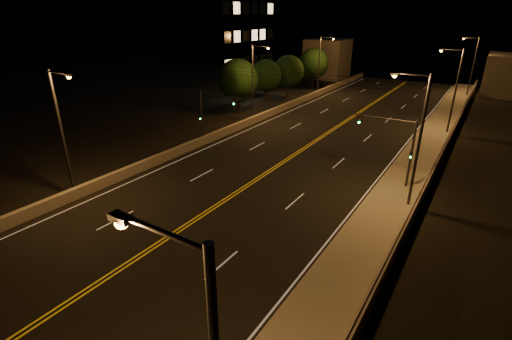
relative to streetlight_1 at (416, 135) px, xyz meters
The scene contains 22 objects.
road 13.09m from the streetlight_1, 165.51° to the right, with size 18.00×120.00×0.02m, color black.
sidewalk 6.13m from the streetlight_1, 103.76° to the right, with size 3.60×120.00×0.30m, color gray.
curb 6.67m from the streetlight_1, 131.10° to the right, with size 0.14×120.00×0.15m, color gray.
parapet_wall 5.60m from the streetlight_1, 72.84° to the right, with size 0.30×120.00×1.00m, color gray.
jersey_barrier 21.99m from the streetlight_1, behind, with size 0.45×120.00×0.87m, color gray.
distant_building_right 51.07m from the streetlight_1, 84.41° to the left, with size 6.00×10.00×6.68m, color #6E675C.
distant_building_left 58.74m from the streetlight_1, 117.96° to the left, with size 8.00×8.00×7.96m, color #6E675C.
parapet_rail 5.17m from the streetlight_1, 72.84° to the right, with size 0.06×0.06×120.00m, color black.
lane_markings 13.10m from the streetlight_1, 165.18° to the right, with size 17.32×116.00×0.00m.
streetlight_1 is the anchor object (origin of this frame).
streetlight_2 20.80m from the streetlight_1, 90.00° to the left, with size 2.55×0.28×9.48m.
streetlight_3 45.70m from the streetlight_1, 90.00° to the left, with size 2.55×0.28×9.48m.
streetlight_4 24.45m from the streetlight_1, 151.37° to the right, with size 2.55×0.28×9.48m.
streetlight_5 25.32m from the streetlight_1, 147.93° to the left, with size 2.55×0.28×9.48m.
streetlight_6 40.20m from the streetlight_1, 122.27° to the left, with size 2.55×0.28×9.48m.
traffic_signal_right 3.86m from the streetlight_1, 117.55° to the left, with size 5.11×0.31×5.68m.
traffic_signal_left 20.59m from the streetlight_1, behind, with size 5.11×0.31×5.68m.
overhead_wires 13.39m from the streetlight_1, 150.51° to the left, with size 22.00×0.03×0.83m.
tree_0 30.38m from the streetlight_1, 148.10° to the left, with size 5.46×5.46×7.40m.
tree_1 35.58m from the streetlight_1, 137.34° to the left, with size 4.81×4.81×6.52m.
tree_2 38.35m from the streetlight_1, 130.55° to the left, with size 5.02×5.02×6.80m.
tree_3 45.12m from the streetlight_1, 122.85° to the left, with size 5.39×5.39×7.31m.
Camera 1 is at (15.18, -2.77, 12.92)m, focal length 26.00 mm.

